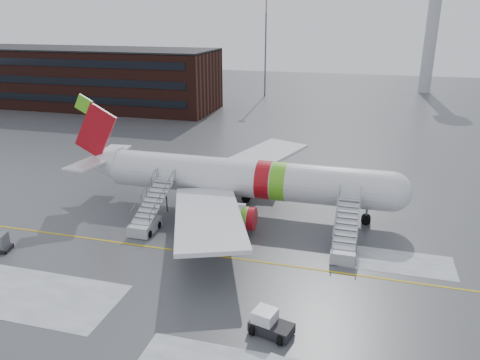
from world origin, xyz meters
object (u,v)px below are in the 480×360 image
(pushback_tug, at_px, (269,323))
(airstair_fwd, at_px, (345,242))
(airstair_aft, at_px, (148,218))
(airliner, at_px, (236,178))

(pushback_tug, bearing_deg, airstair_fwd, 71.85)
(pushback_tug, bearing_deg, airstair_aft, 139.81)
(airliner, xyz_separation_m, airstair_fwd, (11.31, -6.54, -2.35))
(airliner, distance_m, airstair_aft, 9.66)
(airstair_aft, bearing_deg, pushback_tug, -40.19)
(airliner, height_order, pushback_tug, airliner)
(airstair_aft, xyz_separation_m, pushback_tug, (14.12, -11.92, -0.39))
(airliner, xyz_separation_m, airstair_aft, (-6.71, -6.54, -2.35))
(airstair_fwd, xyz_separation_m, airstair_aft, (-18.03, 0.00, 0.00))
(airliner, relative_size, airstair_aft, 4.55)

